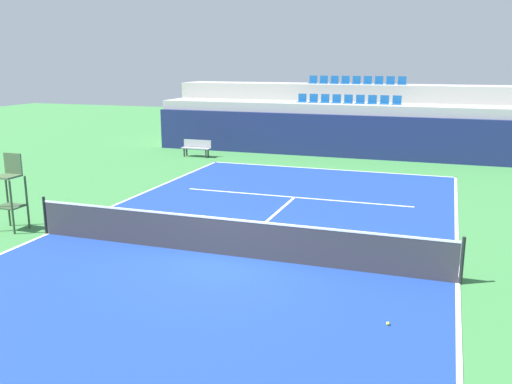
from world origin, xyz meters
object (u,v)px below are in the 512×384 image
(tennis_net, at_px, (227,236))
(tennis_ball_2, at_px, (388,323))
(umpire_chair, at_px, (10,189))
(player_bench, at_px, (197,147))

(tennis_net, distance_m, tennis_ball_2, 4.93)
(umpire_chair, relative_size, player_bench, 1.47)
(tennis_net, bearing_deg, umpire_chair, 179.52)
(umpire_chair, xyz_separation_m, player_bench, (-0.27, 13.05, -0.68))
(umpire_chair, bearing_deg, tennis_ball_2, -13.28)
(tennis_net, distance_m, umpire_chair, 6.73)
(umpire_chair, bearing_deg, player_bench, 91.18)
(tennis_ball_2, bearing_deg, tennis_net, 149.12)
(umpire_chair, height_order, player_bench, umpire_chair)
(tennis_net, relative_size, umpire_chair, 5.04)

